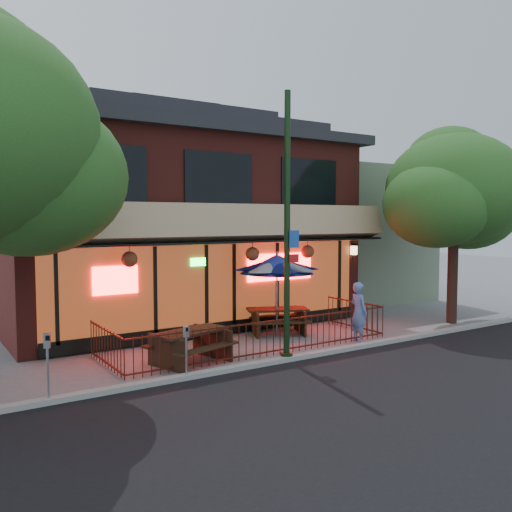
{
  "coord_description": "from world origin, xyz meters",
  "views": [
    {
      "loc": [
        -8.36,
        -11.72,
        3.74
      ],
      "look_at": [
        0.6,
        2.0,
        2.59
      ],
      "focal_mm": 38.0,
      "sensor_mm": 36.0,
      "label": 1
    }
  ],
  "objects_px": {
    "patio_umbrella": "(277,264)",
    "parking_meter_near": "(186,343)",
    "pedestrian": "(359,312)",
    "street_light": "(287,241)",
    "picnic_table_left": "(191,342)",
    "street_tree_right": "(454,184)",
    "picnic_table_right": "(277,317)",
    "parking_meter_far": "(47,356)"
  },
  "relations": [
    {
      "from": "patio_umbrella",
      "to": "parking_meter_near",
      "type": "relative_size",
      "value": 2.16
    },
    {
      "from": "patio_umbrella",
      "to": "parking_meter_near",
      "type": "bearing_deg",
      "value": -148.9
    },
    {
      "from": "pedestrian",
      "to": "street_light",
      "type": "bearing_deg",
      "value": 104.5
    },
    {
      "from": "picnic_table_left",
      "to": "parking_meter_near",
      "type": "height_order",
      "value": "parking_meter_near"
    },
    {
      "from": "picnic_table_left",
      "to": "pedestrian",
      "type": "bearing_deg",
      "value": -6.44
    },
    {
      "from": "pedestrian",
      "to": "parking_meter_near",
      "type": "relative_size",
      "value": 1.47
    },
    {
      "from": "street_tree_right",
      "to": "pedestrian",
      "type": "distance_m",
      "value": 6.43
    },
    {
      "from": "street_light",
      "to": "parking_meter_near",
      "type": "distance_m",
      "value": 3.75
    },
    {
      "from": "parking_meter_near",
      "to": "patio_umbrella",
      "type": "bearing_deg",
      "value": 31.1
    },
    {
      "from": "picnic_table_left",
      "to": "pedestrian",
      "type": "distance_m",
      "value": 5.36
    },
    {
      "from": "pedestrian",
      "to": "parking_meter_near",
      "type": "height_order",
      "value": "pedestrian"
    },
    {
      "from": "picnic_table_right",
      "to": "picnic_table_left",
      "type": "bearing_deg",
      "value": -156.73
    },
    {
      "from": "picnic_table_right",
      "to": "parking_meter_far",
      "type": "xyz_separation_m",
      "value": [
        -7.72,
        -2.88,
        0.43
      ]
    },
    {
      "from": "street_light",
      "to": "street_tree_right",
      "type": "xyz_separation_m",
      "value": [
        8.04,
        0.99,
        1.81
      ]
    },
    {
      "from": "parking_meter_far",
      "to": "picnic_table_left",
      "type": "bearing_deg",
      "value": 17.4
    },
    {
      "from": "picnic_table_left",
      "to": "picnic_table_right",
      "type": "bearing_deg",
      "value": 23.27
    },
    {
      "from": "picnic_table_left",
      "to": "parking_meter_near",
      "type": "xyz_separation_m",
      "value": [
        -0.69,
        -1.18,
        0.28
      ]
    },
    {
      "from": "picnic_table_right",
      "to": "street_light",
      "type": "bearing_deg",
      "value": -121.15
    },
    {
      "from": "street_light",
      "to": "picnic_table_right",
      "type": "bearing_deg",
      "value": 58.85
    },
    {
      "from": "street_light",
      "to": "picnic_table_left",
      "type": "xyz_separation_m",
      "value": [
        -2.26,
        1.1,
        -2.58
      ]
    },
    {
      "from": "picnic_table_left",
      "to": "parking_meter_far",
      "type": "height_order",
      "value": "parking_meter_far"
    },
    {
      "from": "pedestrian",
      "to": "parking_meter_near",
      "type": "bearing_deg",
      "value": 100.68
    },
    {
      "from": "patio_umbrella",
      "to": "pedestrian",
      "type": "xyz_separation_m",
      "value": [
        1.51,
        -2.14,
        -1.38
      ]
    },
    {
      "from": "pedestrian",
      "to": "parking_meter_near",
      "type": "xyz_separation_m",
      "value": [
        -6.01,
        -0.58,
        -0.07
      ]
    },
    {
      "from": "street_light",
      "to": "patio_umbrella",
      "type": "xyz_separation_m",
      "value": [
        1.55,
        2.64,
        -0.86
      ]
    },
    {
      "from": "parking_meter_far",
      "to": "parking_meter_near",
      "type": "bearing_deg",
      "value": 0.0
    },
    {
      "from": "picnic_table_left",
      "to": "picnic_table_right",
      "type": "height_order",
      "value": "picnic_table_left"
    },
    {
      "from": "street_light",
      "to": "picnic_table_right",
      "type": "distance_m",
      "value": 4.18
    },
    {
      "from": "street_tree_right",
      "to": "picnic_table_left",
      "type": "bearing_deg",
      "value": 179.36
    },
    {
      "from": "picnic_table_right",
      "to": "parking_meter_near",
      "type": "relative_size",
      "value": 1.91
    },
    {
      "from": "pedestrian",
      "to": "picnic_table_left",
      "type": "bearing_deg",
      "value": 88.73
    },
    {
      "from": "street_light",
      "to": "street_tree_right",
      "type": "height_order",
      "value": "street_tree_right"
    },
    {
      "from": "picnic_table_right",
      "to": "patio_umbrella",
      "type": "bearing_deg",
      "value": -130.96
    },
    {
      "from": "parking_meter_far",
      "to": "pedestrian",
      "type": "bearing_deg",
      "value": 3.66
    },
    {
      "from": "picnic_table_right",
      "to": "parking_meter_near",
      "type": "distance_m",
      "value": 5.48
    },
    {
      "from": "picnic_table_left",
      "to": "parking_meter_far",
      "type": "xyz_separation_m",
      "value": [
        -3.77,
        -1.18,
        0.41
      ]
    },
    {
      "from": "picnic_table_right",
      "to": "patio_umbrella",
      "type": "distance_m",
      "value": 1.76
    },
    {
      "from": "street_light",
      "to": "patio_umbrella",
      "type": "relative_size",
      "value": 2.6
    },
    {
      "from": "picnic_table_right",
      "to": "parking_meter_far",
      "type": "relative_size",
      "value": 1.66
    },
    {
      "from": "parking_meter_near",
      "to": "parking_meter_far",
      "type": "distance_m",
      "value": 3.07
    },
    {
      "from": "street_tree_right",
      "to": "patio_umbrella",
      "type": "xyz_separation_m",
      "value": [
        -6.49,
        1.65,
        -2.66
      ]
    },
    {
      "from": "street_light",
      "to": "parking_meter_far",
      "type": "relative_size",
      "value": 4.87
    }
  ]
}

